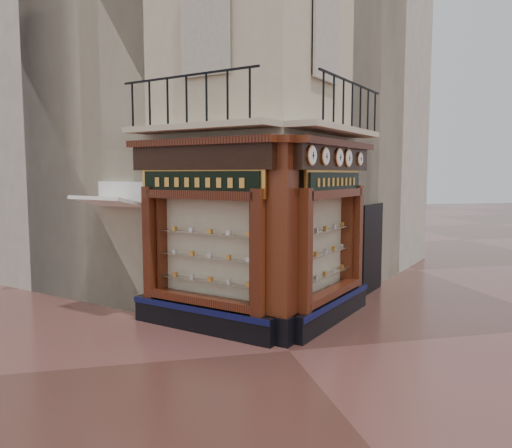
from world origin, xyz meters
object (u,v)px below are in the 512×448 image
object	(u,v)px
corner_pilaster	(282,243)
awning	(112,316)
clock_b	(325,156)
signboard_right	(335,182)
clock_a	(312,155)
clock_c	(339,157)
clock_e	(360,159)
signboard_left	(199,182)
clock_d	(348,158)

from	to	relation	value
corner_pilaster	awning	size ratio (longest dim) A/B	2.46
clock_b	signboard_right	distance (m)	0.93
clock_a	clock_b	world-z (taller)	clock_a
clock_c	clock_e	bearing A→B (deg)	-0.00
corner_pilaster	signboard_right	bearing A→B (deg)	-10.25
signboard_left	signboard_right	size ratio (longest dim) A/B	1.12
clock_a	clock_c	world-z (taller)	clock_c
clock_b	signboard_right	bearing A→B (deg)	8.26
clock_a	clock_d	bearing A→B (deg)	0.00
clock_b	clock_d	size ratio (longest dim) A/B	0.92
clock_a	clock_d	xyz separation A→B (m)	(1.32, 1.32, 0.00)
corner_pilaster	clock_d	xyz separation A→B (m)	(1.87, 1.27, 1.67)
signboard_left	signboard_right	bearing A→B (deg)	-135.00
signboard_left	signboard_right	world-z (taller)	signboard_left
clock_c	signboard_left	distance (m)	3.01
clock_c	clock_d	size ratio (longest dim) A/B	0.99
signboard_right	clock_d	bearing A→B (deg)	-13.19
clock_d	clock_e	distance (m)	0.73
corner_pilaster	signboard_right	size ratio (longest dim) A/B	1.97
clock_b	awning	bearing A→B (deg)	107.82
clock_e	awning	distance (m)	6.82
clock_e	clock_d	bearing A→B (deg)	180.00
clock_b	signboard_left	world-z (taller)	clock_b
clock_b	signboard_left	xyz separation A→B (m)	(-2.46, 0.62, -0.52)
clock_a	clock_b	size ratio (longest dim) A/B	1.06
clock_c	clock_e	world-z (taller)	clock_c
signboard_left	signboard_right	distance (m)	2.92
clock_c	signboard_left	size ratio (longest dim) A/B	0.17
clock_a	signboard_right	world-z (taller)	clock_a
awning	clock_b	bearing A→B (deg)	-162.18
corner_pilaster	clock_b	world-z (taller)	corner_pilaster
corner_pilaster	clock_a	world-z (taller)	corner_pilaster
signboard_right	clock_a	bearing A→B (deg)	-175.46
clock_a	signboard_left	distance (m)	2.34
clock_e	signboard_left	world-z (taller)	clock_e
corner_pilaster	clock_a	distance (m)	1.76
clock_e	awning	xyz separation A→B (m)	(-5.71, 0.83, -3.62)
clock_a	signboard_right	xyz separation A→B (m)	(0.91, 1.06, -0.52)
clock_a	clock_d	world-z (taller)	clock_d
awning	signboard_right	size ratio (longest dim) A/B	0.80
clock_d	awning	xyz separation A→B (m)	(-5.20, 1.35, -3.62)
awning	signboard_left	bearing A→B (deg)	-175.72
signboard_left	corner_pilaster	bearing A→B (deg)	-169.75
corner_pilaster	clock_e	bearing A→B (deg)	-8.23
corner_pilaster	clock_e	world-z (taller)	corner_pilaster
clock_b	signboard_left	bearing A→B (deg)	120.94
awning	signboard_left	world-z (taller)	signboard_left
clock_d	awning	size ratio (longest dim) A/B	0.24
clock_b	clock_e	xyz separation A→B (m)	(1.39, 1.39, -0.00)
corner_pilaster	signboard_left	world-z (taller)	corner_pilaster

